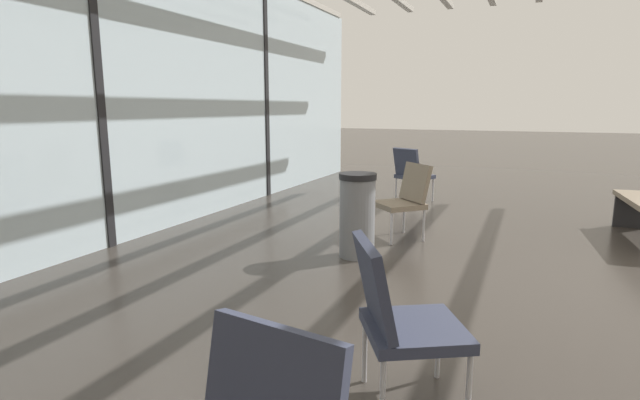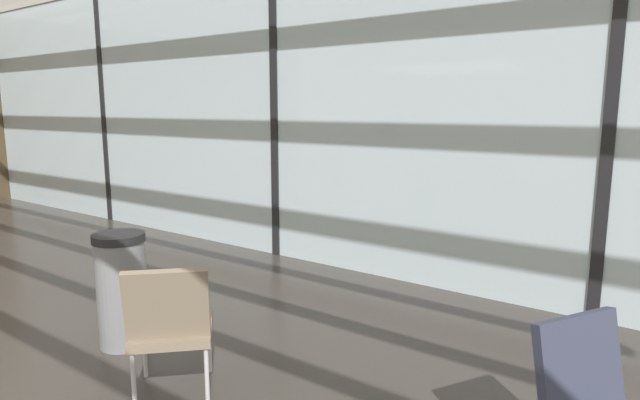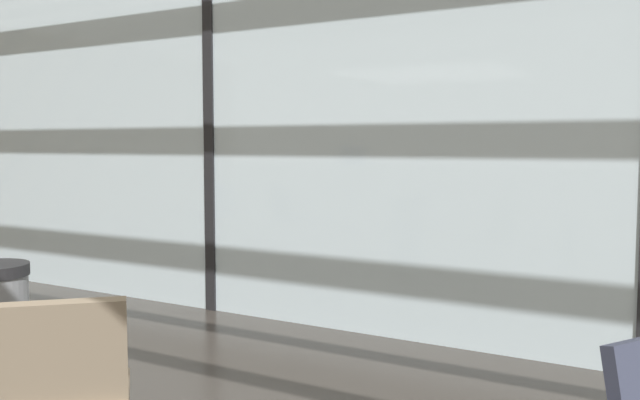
# 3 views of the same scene
# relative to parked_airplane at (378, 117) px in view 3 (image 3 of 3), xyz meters

# --- Properties ---
(glass_curtain_wall) EXTENTS (14.00, 0.08, 3.47)m
(glass_curtain_wall) POSITION_rel_parked_airplane_xyz_m (1.26, -5.80, -0.17)
(glass_curtain_wall) COLOR silver
(glass_curtain_wall) RESTS_ON ground
(window_mullion_1) EXTENTS (0.10, 0.12, 3.47)m
(window_mullion_1) POSITION_rel_parked_airplane_xyz_m (1.26, -5.80, -0.17)
(window_mullion_1) COLOR black
(window_mullion_1) RESTS_ON ground
(parked_airplane) EXTENTS (14.22, 3.82, 3.82)m
(parked_airplane) POSITION_rel_parked_airplane_xyz_m (0.00, 0.00, 0.00)
(parked_airplane) COLOR #B2BCD6
(parked_airplane) RESTS_ON ground
(lounge_chair_2) EXTENTS (0.71, 0.71, 0.87)m
(lounge_chair_2) POSITION_rel_parked_airplane_xyz_m (2.90, -8.71, -1.42)
(lounge_chair_2) COLOR #7F705B
(lounge_chair_2) RESTS_ON ground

